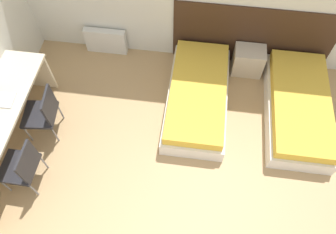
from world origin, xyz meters
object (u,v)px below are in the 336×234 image
at_px(bed_near_window, 197,96).
at_px(chair_near_notebook, 22,166).
at_px(nightstand, 248,61).
at_px(chair_near_laptop, 43,112).
at_px(bed_near_door, 298,107).

xyz_separation_m(bed_near_window, chair_near_notebook, (-2.11, -1.57, 0.27)).
bearing_deg(bed_near_window, nightstand, 46.05).
bearing_deg(chair_near_notebook, nightstand, 40.12).
bearing_deg(chair_near_laptop, chair_near_notebook, -96.24).
xyz_separation_m(bed_near_door, chair_near_laptop, (-3.63, -0.75, 0.27)).
bearing_deg(bed_near_door, chair_near_notebook, -156.69).
bearing_deg(nightstand, bed_near_door, -46.05).
height_order(nightstand, chair_near_notebook, chair_near_notebook).
bearing_deg(chair_near_laptop, bed_near_door, 5.45).
distance_m(bed_near_window, nightstand, 1.10).
height_order(bed_near_window, bed_near_door, same).
relative_size(bed_near_window, chair_near_laptop, 2.22).
bearing_deg(chair_near_laptop, nightstand, 21.95).
height_order(bed_near_door, nightstand, nightstand).
height_order(bed_near_window, chair_near_notebook, chair_near_notebook).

